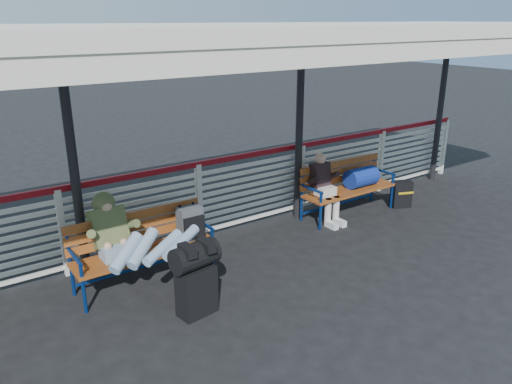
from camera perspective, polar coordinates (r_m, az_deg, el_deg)
ground at (r=6.37m, az=2.11°, el=-11.19°), size 60.00×60.00×0.00m
fence at (r=7.55m, az=-6.53°, el=-0.75°), size 12.08×0.08×1.24m
canopy at (r=6.21m, az=-2.58°, el=17.52°), size 12.60×3.60×3.16m
luggage_stack at (r=5.73m, az=-6.90°, el=-9.52°), size 0.57×0.37×0.89m
bench_left at (r=6.52m, az=-11.40°, el=-5.02°), size 1.80×0.56×0.92m
bench_right at (r=8.74m, az=11.08°, el=1.34°), size 1.80×0.56×0.92m
traveler_man at (r=6.06m, az=-12.99°, el=-5.65°), size 0.93×1.64×0.77m
companion_person at (r=8.28m, az=7.86°, el=0.54°), size 0.32×0.66×1.15m
suitcase_side at (r=9.33m, az=16.28°, el=-0.22°), size 0.39×0.33×0.48m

